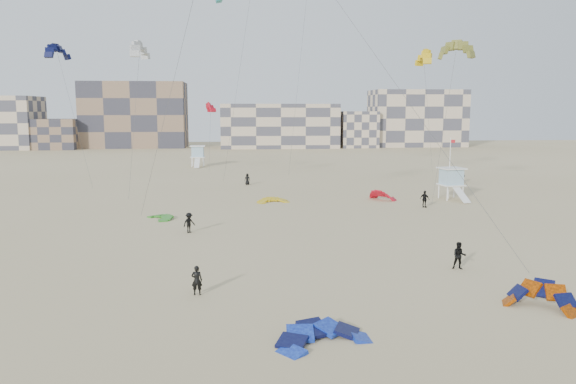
{
  "coord_description": "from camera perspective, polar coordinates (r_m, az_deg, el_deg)",
  "views": [
    {
      "loc": [
        -1.23,
        -27.26,
        10.33
      ],
      "look_at": [
        1.69,
        6.0,
        5.45
      ],
      "focal_mm": 35.0,
      "sensor_mm": 36.0,
      "label": 1
    }
  ],
  "objects": [
    {
      "name": "kite_ground_red_far",
      "position": [
        66.21,
        9.55,
        -0.77
      ],
      "size": [
        4.75,
        4.73,
        3.34
      ],
      "primitive_type": null,
      "rotation": [
        0.72,
        0.0,
        2.25
      ],
      "color": "red",
      "rests_on": "ground"
    },
    {
      "name": "condo_fill_right",
      "position": [
        158.87,
        7.11,
        6.33
      ],
      "size": [
        10.0,
        10.0,
        10.0
      ],
      "primitive_type": "cube",
      "color": "beige",
      "rests_on": "ground"
    },
    {
      "name": "kite_fly_navy",
      "position": [
        76.24,
        -22.39,
        12.91
      ],
      "size": [
        6.76,
        6.09,
        17.64
      ],
      "rotation": [
        0.0,
        0.0,
        1.08
      ],
      "color": "#0C133D",
      "rests_on": "ground"
    },
    {
      "name": "kite_fly_olive",
      "position": [
        63.85,
        16.69,
        13.5
      ],
      "size": [
        6.31,
        7.52,
        16.89
      ],
      "rotation": [
        0.0,
        0.0,
        -0.58
      ],
      "color": "olive",
      "rests_on": "ground"
    },
    {
      "name": "kitesurfer_main",
      "position": [
        32.34,
        -9.25,
        -8.84
      ],
      "size": [
        0.65,
        0.45,
        1.69
      ],
      "primitive_type": "imported",
      "rotation": [
        0.0,
        0.0,
        3.06
      ],
      "color": "black",
      "rests_on": "ground"
    },
    {
      "name": "lifeguard_tower_near",
      "position": [
        68.22,
        16.24,
        0.83
      ],
      "size": [
        3.0,
        5.27,
        3.7
      ],
      "rotation": [
        0.0,
        0.0,
        0.16
      ],
      "color": "white",
      "rests_on": "ground"
    },
    {
      "name": "kite_ground_green",
      "position": [
        55.19,
        -12.8,
        -2.68
      ],
      "size": [
        4.15,
        4.08,
        0.92
      ],
      "primitive_type": null,
      "rotation": [
        0.12,
        0.0,
        -1.03
      ],
      "color": "#389C1A",
      "rests_on": "ground"
    },
    {
      "name": "kitesurfer_f",
      "position": [
        84.07,
        17.24,
        1.54
      ],
      "size": [
        0.92,
        1.84,
        1.9
      ],
      "primitive_type": "imported",
      "rotation": [
        0.0,
        0.0,
        -1.36
      ],
      "color": "black",
      "rests_on": "ground"
    },
    {
      "name": "kite_fly_red",
      "position": [
        86.45,
        -7.87,
        8.43
      ],
      "size": [
        3.55,
        3.43,
        10.88
      ],
      "rotation": [
        0.0,
        0.0,
        1.8
      ],
      "color": "red",
      "rests_on": "ground"
    },
    {
      "name": "condo_west_b",
      "position": [
        163.82,
        -15.26,
        7.56
      ],
      "size": [
        28.0,
        14.0,
        18.0
      ],
      "primitive_type": "cube",
      "color": "#866951",
      "rests_on": "ground"
    },
    {
      "name": "kite_fly_yellow",
      "position": [
        81.17,
        13.63,
        13.0
      ],
      "size": [
        5.52,
        6.88,
        17.63
      ],
      "rotation": [
        0.0,
        0.0,
        -1.57
      ],
      "color": "gold",
      "rests_on": "ground"
    },
    {
      "name": "kite_ground_blue",
      "position": [
        26.15,
        3.51,
        -14.96
      ],
      "size": [
        5.53,
        5.67,
        2.18
      ],
      "primitive_type": null,
      "rotation": [
        0.25,
        0.0,
        0.37
      ],
      "color": "blue",
      "rests_on": "ground"
    },
    {
      "name": "condo_fill_left",
      "position": [
        162.87,
        -22.54,
        5.46
      ],
      "size": [
        12.0,
        10.0,
        8.0
      ],
      "primitive_type": "cube",
      "color": "#866951",
      "rests_on": "ground"
    },
    {
      "name": "lifeguard_tower_far",
      "position": [
        105.18,
        -9.15,
        3.62
      ],
      "size": [
        2.73,
        5.23,
        3.85
      ],
      "rotation": [
        0.0,
        0.0,
        -0.0
      ],
      "color": "white",
      "rests_on": "ground"
    },
    {
      "name": "kitesurfer_d",
      "position": [
        61.66,
        13.72,
        -0.7
      ],
      "size": [
        1.08,
        1.07,
        1.83
      ],
      "primitive_type": "imported",
      "rotation": [
        0.0,
        0.0,
        2.37
      ],
      "color": "black",
      "rests_on": "ground"
    },
    {
      "name": "flagpole",
      "position": [
        68.06,
        16.11,
        2.49
      ],
      "size": [
        0.59,
        0.09,
        7.21
      ],
      "color": "white",
      "rests_on": "ground"
    },
    {
      "name": "kite_ground_orange",
      "position": [
        32.97,
        24.22,
        -10.69
      ],
      "size": [
        4.97,
        4.98,
        3.52
      ],
      "primitive_type": null,
      "rotation": [
        0.75,
        0.0,
        -0.69
      ],
      "color": "#D74C00",
      "rests_on": "ground"
    },
    {
      "name": "kitesurfer_e",
      "position": [
        78.34,
        -4.15,
        1.31
      ],
      "size": [
        0.81,
        0.55,
        1.59
      ],
      "primitive_type": "imported",
      "rotation": [
        0.0,
        0.0,
        -0.06
      ],
      "color": "black",
      "rests_on": "ground"
    },
    {
      "name": "kite_ground_yellow",
      "position": [
        63.6,
        -1.55,
        -1.03
      ],
      "size": [
        4.03,
        4.19,
        1.5
      ],
      "primitive_type": null,
      "rotation": [
        0.21,
        0.0,
        0.2
      ],
      "color": "gold",
      "rests_on": "ground"
    },
    {
      "name": "condo_mid",
      "position": [
        157.72,
        -0.93,
        6.75
      ],
      "size": [
        32.0,
        16.0,
        12.0
      ],
      "primitive_type": "cube",
      "color": "beige",
      "rests_on": "ground"
    },
    {
      "name": "kitesurfer_b",
      "position": [
        38.54,
        17.01,
        -6.21
      ],
      "size": [
        1.03,
        0.89,
        1.8
      ],
      "primitive_type": "imported",
      "rotation": [
        0.0,
        0.0,
        -0.27
      ],
      "color": "black",
      "rests_on": "ground"
    },
    {
      "name": "kitesurfer_c",
      "position": [
        48.39,
        -10.01,
        -3.09
      ],
      "size": [
        1.27,
        1.2,
        1.72
      ],
      "primitive_type": "imported",
      "rotation": [
        0.0,
        0.0,
        0.68
      ],
      "color": "black",
      "rests_on": "ground"
    },
    {
      "name": "kite_fly_grey",
      "position": [
        67.7,
        -14.84,
        13.63
      ],
      "size": [
        4.16,
        8.85,
        17.09
      ],
      "rotation": [
        0.0,
        0.0,
        1.35
      ],
      "color": "white",
      "rests_on": "ground"
    },
    {
      "name": "ground",
      "position": [
        29.18,
        -2.33,
        -12.42
      ],
      "size": [
        320.0,
        320.0,
        0.0
      ],
      "primitive_type": "plane",
      "color": "#C8B486",
      "rests_on": "ground"
    },
    {
      "name": "condo_east",
      "position": [
        167.32,
        12.92,
        7.31
      ],
      "size": [
        26.0,
        14.0,
        16.0
      ],
      "primitive_type": "cube",
      "color": "beige",
      "rests_on": "ground"
    }
  ]
}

